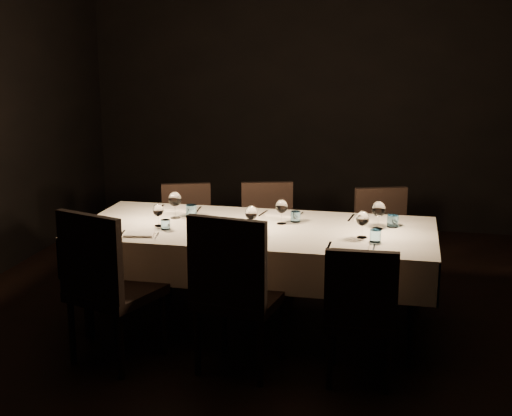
% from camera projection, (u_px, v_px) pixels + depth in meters
% --- Properties ---
extents(room, '(5.01, 6.01, 3.01)m').
position_uv_depth(room, '(256.00, 123.00, 4.89)').
color(room, black).
rests_on(room, ground).
extents(dining_table, '(2.52, 1.12, 0.76)m').
position_uv_depth(dining_table, '(256.00, 237.00, 5.08)').
color(dining_table, black).
rests_on(dining_table, ground).
extents(chair_near_left, '(0.63, 0.63, 1.04)m').
position_uv_depth(chair_near_left, '(106.00, 282.00, 4.52)').
color(chair_near_left, black).
rests_on(chair_near_left, ground).
extents(place_setting_near_left, '(0.31, 0.39, 0.16)m').
position_uv_depth(place_setting_near_left, '(154.00, 221.00, 4.98)').
color(place_setting_near_left, silver).
rests_on(place_setting_near_left, dining_table).
extents(chair_near_center, '(0.57, 0.57, 1.04)m').
position_uv_depth(chair_near_center, '(235.00, 288.00, 4.41)').
color(chair_near_center, black).
rests_on(chair_near_center, ground).
extents(place_setting_near_center, '(0.34, 0.40, 0.18)m').
position_uv_depth(place_setting_near_center, '(249.00, 225.00, 4.84)').
color(place_setting_near_center, silver).
rests_on(place_setting_near_center, dining_table).
extents(chair_near_right, '(0.44, 0.44, 0.89)m').
position_uv_depth(chair_near_right, '(361.00, 309.00, 4.26)').
color(chair_near_right, black).
rests_on(chair_near_right, ground).
extents(place_setting_near_right, '(0.33, 0.41, 0.18)m').
position_uv_depth(place_setting_near_right, '(362.00, 231.00, 4.69)').
color(place_setting_near_right, silver).
rests_on(place_setting_near_right, dining_table).
extents(chair_far_left, '(0.53, 0.53, 0.87)m').
position_uv_depth(chair_far_left, '(187.00, 230.00, 6.03)').
color(chair_far_left, black).
rests_on(chair_far_left, ground).
extents(place_setting_far_left, '(0.37, 0.42, 0.20)m').
position_uv_depth(place_setting_far_left, '(180.00, 205.00, 5.38)').
color(place_setting_far_left, silver).
rests_on(place_setting_far_left, dining_table).
extents(chair_far_center, '(0.53, 0.53, 0.90)m').
position_uv_depth(chair_far_center, '(268.00, 231.00, 5.93)').
color(chair_far_center, black).
rests_on(chair_far_center, ground).
extents(place_setting_far_center, '(0.34, 0.40, 0.18)m').
position_uv_depth(place_setting_far_center, '(285.00, 211.00, 5.22)').
color(place_setting_far_center, silver).
rests_on(place_setting_far_center, dining_table).
extents(chair_far_right, '(0.55, 0.55, 0.89)m').
position_uv_depth(chair_far_right, '(383.00, 238.00, 5.74)').
color(chair_far_right, black).
rests_on(chair_far_right, ground).
extents(place_setting_far_right, '(0.37, 0.42, 0.20)m').
position_uv_depth(place_setting_far_right, '(380.00, 215.00, 5.08)').
color(place_setting_far_right, silver).
rests_on(place_setting_far_right, dining_table).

